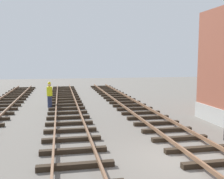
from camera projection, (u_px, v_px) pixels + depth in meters
name	position (u px, v px, depth m)	size (l,w,h in m)	color
ground_plane	(184.00, 160.00, 9.19)	(80.00, 80.00, 0.00)	slate
track_near_building	(206.00, 155.00, 9.34)	(2.50, 50.10, 0.32)	#2D2319
track_centre	(76.00, 165.00, 8.46)	(2.50, 50.10, 0.32)	#2D2319
track_worker_foreground	(50.00, 95.00, 19.09)	(0.40, 0.40, 1.87)	#262D4C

